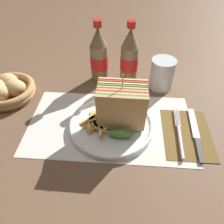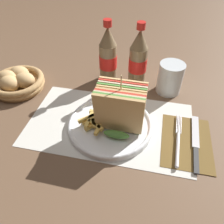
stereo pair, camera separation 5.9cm
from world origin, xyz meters
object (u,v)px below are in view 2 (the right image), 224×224
object	(u,v)px
plate_main	(110,125)
club_sandwich	(120,109)
coke_bottle_far	(138,59)
fork	(178,143)
knife	(196,143)
coke_bottle_near	(108,56)
glass_near	(170,80)
bread_basket	(17,82)

from	to	relation	value
plate_main	club_sandwich	world-z (taller)	club_sandwich
coke_bottle_far	fork	bearing A→B (deg)	-61.13
knife	coke_bottle_near	distance (m)	0.38
coke_bottle_far	glass_near	distance (m)	0.12
club_sandwich	knife	xyz separation A→B (m)	(0.20, -0.01, -0.07)
plate_main	bread_basket	distance (m)	0.36
plate_main	fork	distance (m)	0.18
fork	coke_bottle_far	distance (m)	0.30
fork	coke_bottle_near	size ratio (longest dim) A/B	0.86
coke_bottle_near	coke_bottle_far	distance (m)	0.10
glass_near	coke_bottle_near	bearing A→B (deg)	172.90
plate_main	coke_bottle_far	world-z (taller)	coke_bottle_far
club_sandwich	glass_near	bearing A→B (deg)	58.93
club_sandwich	knife	world-z (taller)	club_sandwich
glass_near	bread_basket	size ratio (longest dim) A/B	0.58
coke_bottle_near	bread_basket	distance (m)	0.31
fork	coke_bottle_far	bearing A→B (deg)	121.25
coke_bottle_near	bread_basket	size ratio (longest dim) A/B	1.21
plate_main	glass_near	world-z (taller)	glass_near
plate_main	glass_near	bearing A→B (deg)	53.31
bread_basket	glass_near	bearing A→B (deg)	10.20
glass_near	bread_basket	distance (m)	0.50
coke_bottle_near	bread_basket	world-z (taller)	coke_bottle_near
club_sandwich	coke_bottle_near	size ratio (longest dim) A/B	0.77
coke_bottle_near	bread_basket	bearing A→B (deg)	-158.03
club_sandwich	fork	distance (m)	0.17
plate_main	bread_basket	world-z (taller)	bread_basket
club_sandwich	glass_near	world-z (taller)	club_sandwich
plate_main	fork	world-z (taller)	plate_main
club_sandwich	fork	world-z (taller)	club_sandwich
fork	glass_near	size ratio (longest dim) A/B	1.78
plate_main	glass_near	size ratio (longest dim) A/B	2.31
plate_main	club_sandwich	distance (m)	0.07
plate_main	glass_near	distance (m)	0.25
knife	glass_near	distance (m)	0.23
plate_main	coke_bottle_near	bearing A→B (deg)	104.29
knife	bread_basket	bearing A→B (deg)	170.01
club_sandwich	fork	bearing A→B (deg)	-8.14
coke_bottle_near	coke_bottle_far	world-z (taller)	same
fork	bread_basket	distance (m)	0.54
club_sandwich	knife	bearing A→B (deg)	-2.08
club_sandwich	bread_basket	size ratio (longest dim) A/B	0.93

